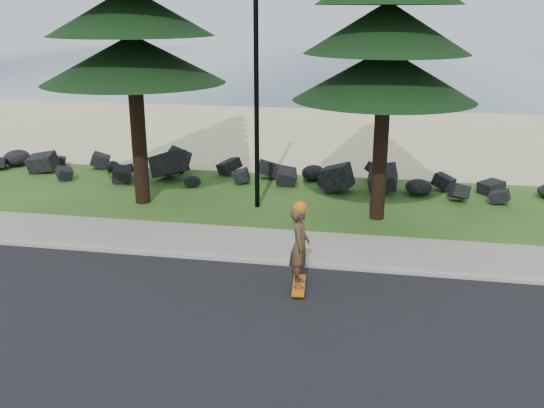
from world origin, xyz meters
name	(u,v)px	position (x,y,z in m)	size (l,w,h in m)	color
ground	(231,246)	(0.00, 0.00, 0.00)	(160.00, 160.00, 0.00)	#254C17
road	(168,339)	(0.00, -4.50, 0.01)	(160.00, 7.00, 0.02)	black
kerb	(221,258)	(0.00, -0.90, 0.05)	(160.00, 0.20, 0.10)	#AEA79C
sidewalk	(233,242)	(0.00, 0.20, 0.04)	(160.00, 2.00, 0.08)	#9E9684
beach_sand	(306,133)	(0.00, 14.50, 0.01)	(160.00, 15.00, 0.01)	beige
ocean	(352,66)	(0.00, 51.00, 0.00)	(160.00, 58.00, 0.01)	#30445D
seawall_boulders	(272,185)	(0.00, 5.60, 0.00)	(60.00, 2.40, 1.10)	black
lamp_post	(256,64)	(0.00, 3.20, 4.13)	(0.25, 0.14, 8.14)	black
skateboarder	(300,247)	(2.00, -2.11, 0.97)	(0.47, 1.05, 1.92)	orange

